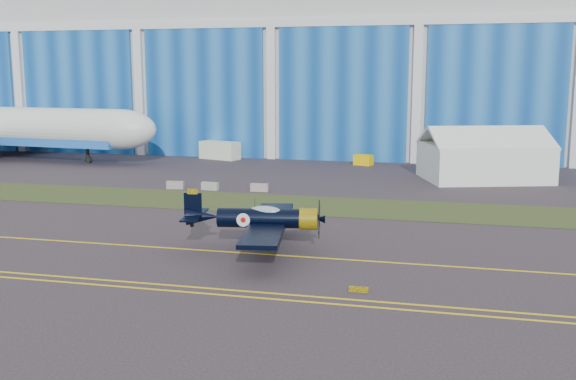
% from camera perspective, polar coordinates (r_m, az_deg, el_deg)
% --- Properties ---
extents(ground, '(260.00, 260.00, 0.00)m').
position_cam_1_polar(ground, '(59.61, -13.81, -3.22)').
color(ground, '#372F36').
rests_on(ground, ground).
extents(grass_median, '(260.00, 10.00, 0.02)m').
position_cam_1_polar(grass_median, '(72.03, -8.70, -0.79)').
color(grass_median, '#475128').
rests_on(grass_median, ground).
extents(hangar, '(220.00, 45.70, 30.00)m').
position_cam_1_polar(hangar, '(126.14, 1.29, 10.69)').
color(hangar, silver).
rests_on(hangar, ground).
extents(taxiway_centreline, '(200.00, 0.20, 0.02)m').
position_cam_1_polar(taxiway_centreline, '(55.36, -16.19, -4.33)').
color(taxiway_centreline, yellow).
rests_on(taxiway_centreline, ground).
extents(edge_line_near, '(80.00, 0.20, 0.02)m').
position_cam_1_polar(edge_line_near, '(47.68, -21.89, -6.95)').
color(edge_line_near, yellow).
rests_on(edge_line_near, ground).
extents(edge_line_far, '(80.00, 0.20, 0.02)m').
position_cam_1_polar(edge_line_far, '(48.46, -21.20, -6.64)').
color(edge_line_far, yellow).
rests_on(edge_line_far, ground).
extents(guard_board_right, '(1.20, 0.15, 0.35)m').
position_cam_1_polar(guard_board_right, '(41.82, 6.00, -8.37)').
color(guard_board_right, yellow).
rests_on(guard_board_right, ground).
extents(warbird, '(13.90, 15.92, 4.23)m').
position_cam_1_polar(warbird, '(50.17, -2.44, -2.40)').
color(warbird, black).
rests_on(warbird, ground).
extents(tent, '(17.22, 14.71, 6.80)m').
position_cam_1_polar(tent, '(87.32, 16.30, 3.04)').
color(tent, white).
rests_on(tent, ground).
extents(shipping_container, '(6.73, 4.29, 2.72)m').
position_cam_1_polar(shipping_container, '(105.10, -5.80, 3.37)').
color(shipping_container, '#E2EFCE').
rests_on(shipping_container, ground).
extents(tug, '(2.92, 2.30, 1.49)m').
position_cam_1_polar(tug, '(98.30, 6.40, 2.54)').
color(tug, '#FECB03').
rests_on(tug, ground).
extents(barrier_a, '(2.05, 0.80, 0.90)m').
position_cam_1_polar(barrier_a, '(78.72, -9.52, 0.42)').
color(barrier_a, gray).
rests_on(barrier_a, ground).
extents(barrier_b, '(2.06, 0.83, 0.90)m').
position_cam_1_polar(barrier_b, '(77.41, -6.62, 0.33)').
color(barrier_b, gray).
rests_on(barrier_b, ground).
extents(barrier_c, '(2.03, 0.69, 0.90)m').
position_cam_1_polar(barrier_c, '(76.03, -2.43, 0.21)').
color(barrier_c, '#9F8890').
rests_on(barrier_c, ground).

